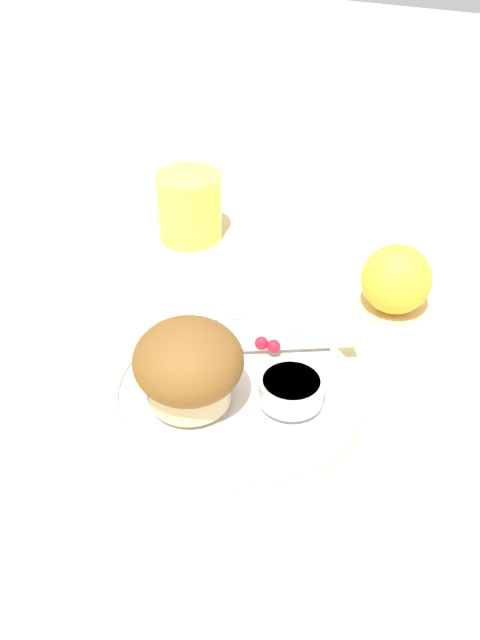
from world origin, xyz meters
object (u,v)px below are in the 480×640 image
at_px(muffin, 189,366).
at_px(juice_glass, 190,206).
at_px(orange_fruit, 396,279).
at_px(butter_knife, 266,344).

bearing_deg(muffin, juice_glass, 116.07).
relative_size(muffin, juice_glass, 1.15).
bearing_deg(orange_fruit, butter_knife, -124.54).
xyz_separation_m(orange_fruit, juice_glass, (-0.27, 0.05, 0.00)).
height_order(orange_fruit, juice_glass, juice_glass).
bearing_deg(butter_knife, orange_fruit, 29.02).
relative_size(butter_knife, orange_fruit, 2.21).
height_order(muffin, juice_glass, muffin).
bearing_deg(muffin, orange_fruit, 60.68).
xyz_separation_m(butter_knife, orange_fruit, (0.10, 0.14, 0.02)).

